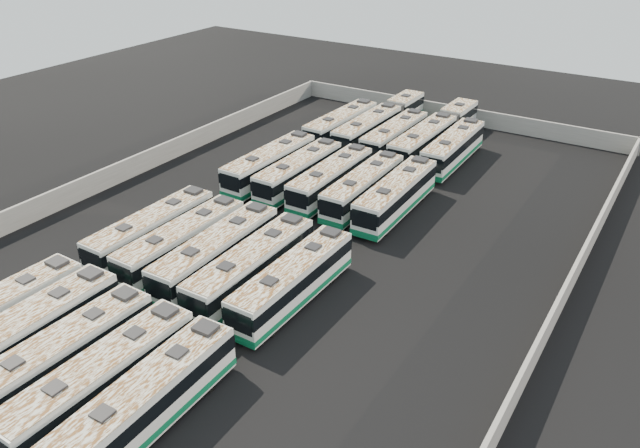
{
  "coord_description": "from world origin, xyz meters",
  "views": [
    {
      "loc": [
        27.24,
        -39.94,
        27.08
      ],
      "look_at": [
        1.96,
        0.17,
        1.6
      ],
      "focal_mm": 35.0,
      "sensor_mm": 36.0,
      "label": 1
    }
  ],
  "objects_px": {
    "bus_front_center": "(61,357)",
    "bus_midback_far_left": "(270,164)",
    "bus_midfront_left": "(182,242)",
    "bus_midback_far_right": "(396,195)",
    "bus_back_center": "(394,137)",
    "bus_back_far_left": "(341,125)",
    "bus_front_right": "(101,380)",
    "bus_midfront_right": "(252,267)",
    "bus_back_right": "(435,133)",
    "bus_midback_left": "(299,172)",
    "bus_front_far_right": "(146,402)",
    "bus_midback_center": "(331,179)",
    "bus_midfront_center": "(217,253)",
    "bus_midfront_far_right": "(293,281)",
    "bus_back_far_right": "(453,148)",
    "bus_midback_right": "(363,187)",
    "bus_midfront_far_left": "(152,230)",
    "bus_back_left": "(380,122)",
    "bus_front_left": "(26,335)"
  },
  "relations": [
    {
      "from": "bus_back_center",
      "to": "bus_back_far_left",
      "type": "bearing_deg",
      "value": -179.51
    },
    {
      "from": "bus_front_far_right",
      "to": "bus_midback_center",
      "type": "distance_m",
      "value": 32.37
    },
    {
      "from": "bus_midfront_left",
      "to": "bus_midback_far_right",
      "type": "distance_m",
      "value": 20.29
    },
    {
      "from": "bus_midback_left",
      "to": "bus_midfront_far_right",
      "type": "bearing_deg",
      "value": -57.3
    },
    {
      "from": "bus_back_far_left",
      "to": "bus_midback_left",
      "type": "bearing_deg",
      "value": -74.85
    },
    {
      "from": "bus_midback_far_left",
      "to": "bus_back_left",
      "type": "height_order",
      "value": "bus_midback_far_left"
    },
    {
      "from": "bus_front_right",
      "to": "bus_back_center",
      "type": "bearing_deg",
      "value": 95.37
    },
    {
      "from": "bus_midfront_far_left",
      "to": "bus_back_far_left",
      "type": "bearing_deg",
      "value": 90.44
    },
    {
      "from": "bus_midback_right",
      "to": "bus_back_far_right",
      "type": "relative_size",
      "value": 0.98
    },
    {
      "from": "bus_midback_far_right",
      "to": "bus_back_left",
      "type": "distance_m",
      "value": 20.96
    },
    {
      "from": "bus_front_left",
      "to": "bus_midfront_left",
      "type": "height_order",
      "value": "bus_front_left"
    },
    {
      "from": "bus_midback_center",
      "to": "bus_front_center",
      "type": "bearing_deg",
      "value": -90.93
    },
    {
      "from": "bus_front_far_right",
      "to": "bus_midfront_far_right",
      "type": "xyz_separation_m",
      "value": [
        0.02,
        14.47,
        -0.02
      ]
    },
    {
      "from": "bus_midback_right",
      "to": "bus_back_far_right",
      "type": "xyz_separation_m",
      "value": [
        3.5,
        14.28,
        0.04
      ]
    },
    {
      "from": "bus_midback_center",
      "to": "bus_midback_far_right",
      "type": "relative_size",
      "value": 0.97
    },
    {
      "from": "bus_midfront_far_left",
      "to": "bus_back_center",
      "type": "height_order",
      "value": "bus_midfront_far_left"
    },
    {
      "from": "bus_front_far_right",
      "to": "bus_midback_left",
      "type": "distance_m",
      "value": 33.21
    },
    {
      "from": "bus_front_far_right",
      "to": "bus_midback_right",
      "type": "bearing_deg",
      "value": 94.87
    },
    {
      "from": "bus_front_center",
      "to": "bus_midfront_far_left",
      "type": "height_order",
      "value": "bus_front_center"
    },
    {
      "from": "bus_midfront_center",
      "to": "bus_midfront_far_right",
      "type": "relative_size",
      "value": 1.04
    },
    {
      "from": "bus_back_far_left",
      "to": "bus_back_center",
      "type": "relative_size",
      "value": 1.03
    },
    {
      "from": "bus_front_far_right",
      "to": "bus_midfront_right",
      "type": "xyz_separation_m",
      "value": [
        -3.64,
        14.31,
        0.05
      ]
    },
    {
      "from": "bus_front_right",
      "to": "bus_midback_far_right",
      "type": "xyz_separation_m",
      "value": [
        3.56,
        31.63,
        0.02
      ]
    },
    {
      "from": "bus_midback_far_left",
      "to": "bus_midback_left",
      "type": "height_order",
      "value": "bus_midback_far_left"
    },
    {
      "from": "bus_front_left",
      "to": "bus_midback_far_left",
      "type": "xyz_separation_m",
      "value": [
        -3.56,
        31.2,
        -0.03
      ]
    },
    {
      "from": "bus_midfront_center",
      "to": "bus_back_far_right",
      "type": "bearing_deg",
      "value": 75.52
    },
    {
      "from": "bus_front_right",
      "to": "bus_back_center",
      "type": "relative_size",
      "value": 1.03
    },
    {
      "from": "bus_midfront_center",
      "to": "bus_front_right",
      "type": "bearing_deg",
      "value": -77.19
    },
    {
      "from": "bus_back_right",
      "to": "bus_back_far_right",
      "type": "bearing_deg",
      "value": -43.34
    },
    {
      "from": "bus_midfront_left",
      "to": "bus_midback_right",
      "type": "relative_size",
      "value": 1.01
    },
    {
      "from": "bus_midfront_far_right",
      "to": "bus_back_center",
      "type": "xyz_separation_m",
      "value": [
        -7.16,
        31.32,
        -0.01
      ]
    },
    {
      "from": "bus_front_far_right",
      "to": "bus_midfront_left",
      "type": "distance_m",
      "value": 17.96
    },
    {
      "from": "bus_midfront_left",
      "to": "bus_midfront_center",
      "type": "relative_size",
      "value": 0.97
    },
    {
      "from": "bus_back_left",
      "to": "bus_back_far_right",
      "type": "bearing_deg",
      "value": -18.29
    },
    {
      "from": "bus_back_far_left",
      "to": "bus_back_center",
      "type": "height_order",
      "value": "bus_back_far_left"
    },
    {
      "from": "bus_back_far_right",
      "to": "bus_midback_right",
      "type": "bearing_deg",
      "value": -104.69
    },
    {
      "from": "bus_midfront_far_right",
      "to": "bus_midback_center",
      "type": "bearing_deg",
      "value": 112.95
    },
    {
      "from": "bus_front_center",
      "to": "bus_front_left",
      "type": "bearing_deg",
      "value": 178.1
    },
    {
      "from": "bus_midfront_left",
      "to": "bus_back_left",
      "type": "distance_m",
      "value": 35.07
    },
    {
      "from": "bus_midback_far_left",
      "to": "bus_back_right",
      "type": "relative_size",
      "value": 0.64
    },
    {
      "from": "bus_front_right",
      "to": "bus_midback_far_right",
      "type": "bearing_deg",
      "value": 84.44
    },
    {
      "from": "bus_front_far_right",
      "to": "bus_midback_far_left",
      "type": "height_order",
      "value": "bus_midback_far_left"
    },
    {
      "from": "bus_midback_left",
      "to": "bus_midback_far_left",
      "type": "bearing_deg",
      "value": -178.72
    },
    {
      "from": "bus_front_center",
      "to": "bus_midback_far_left",
      "type": "distance_m",
      "value": 32.21
    },
    {
      "from": "bus_midfront_far_left",
      "to": "bus_back_far_left",
      "type": "xyz_separation_m",
      "value": [
        0.03,
        31.23,
        0.03
      ]
    },
    {
      "from": "bus_midback_center",
      "to": "bus_back_far_left",
      "type": "xyz_separation_m",
      "value": [
        -7.19,
        14.16,
        0.04
      ]
    },
    {
      "from": "bus_front_left",
      "to": "bus_midback_center",
      "type": "relative_size",
      "value": 1.04
    },
    {
      "from": "bus_midfront_right",
      "to": "bus_back_right",
      "type": "relative_size",
      "value": 0.65
    },
    {
      "from": "bus_midfront_far_right",
      "to": "bus_midback_far_left",
      "type": "height_order",
      "value": "bus_midback_far_left"
    },
    {
      "from": "bus_midfront_center",
      "to": "bus_midback_center",
      "type": "xyz_separation_m",
      "value": [
        0.11,
        17.1,
        -0.07
      ]
    }
  ]
}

